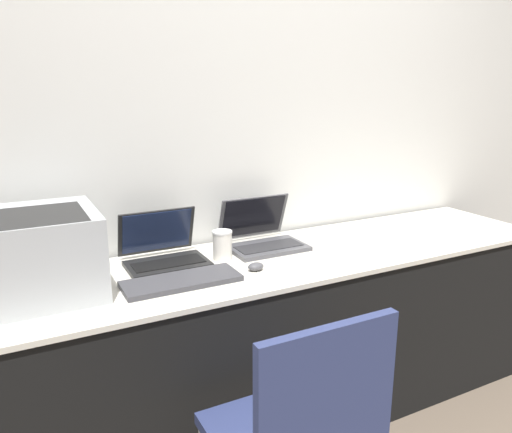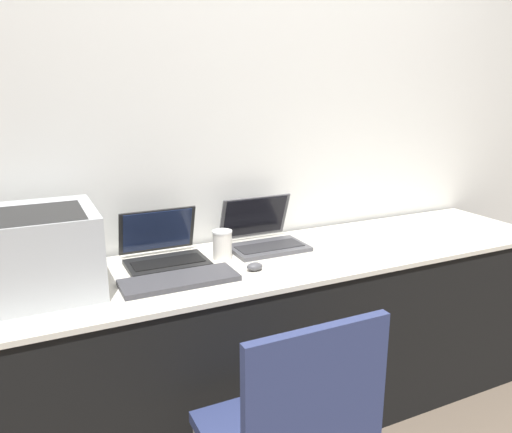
{
  "view_description": "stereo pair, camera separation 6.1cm",
  "coord_description": "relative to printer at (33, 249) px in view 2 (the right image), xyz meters",
  "views": [
    {
      "loc": [
        -1.07,
        -1.44,
        1.47
      ],
      "look_at": [
        -0.16,
        0.33,
        0.95
      ],
      "focal_mm": 35.0,
      "sensor_mm": 36.0,
      "label": 1
    },
    {
      "loc": [
        -1.02,
        -1.47,
        1.47
      ],
      "look_at": [
        -0.16,
        0.33,
        0.95
      ],
      "focal_mm": 35.0,
      "sensor_mm": 36.0,
      "label": 2
    }
  ],
  "objects": [
    {
      "name": "mouse",
      "position": [
        0.78,
        -0.14,
        -0.14
      ],
      "size": [
        0.07,
        0.05,
        0.03
      ],
      "color": "#4C4C51",
      "rests_on": "table"
    },
    {
      "name": "printer",
      "position": [
        0.0,
        0.0,
        0.0
      ],
      "size": [
        0.43,
        0.41,
        0.29
      ],
      "color": "#B2B7BC",
      "rests_on": "table"
    },
    {
      "name": "table",
      "position": [
        1.01,
        -0.04,
        -0.54
      ],
      "size": [
        2.56,
        0.62,
        0.77
      ],
      "color": "black",
      "rests_on": "ground_plane"
    },
    {
      "name": "wall_back",
      "position": [
        1.01,
        0.32,
        0.38
      ],
      "size": [
        8.0,
        0.05,
        2.6
      ],
      "color": "silver",
      "rests_on": "ground_plane"
    },
    {
      "name": "coffee_cup",
      "position": [
        0.72,
        0.04,
        -0.1
      ],
      "size": [
        0.08,
        0.08,
        0.12
      ],
      "color": "white",
      "rests_on": "table"
    },
    {
      "name": "external_keyboard",
      "position": [
        0.48,
        -0.14,
        -0.15
      ],
      "size": [
        0.43,
        0.16,
        0.02
      ],
      "color": "#3D3D42",
      "rests_on": "table"
    },
    {
      "name": "laptop_right",
      "position": [
        0.95,
        0.11,
        -0.11
      ],
      "size": [
        0.33,
        0.29,
        0.22
      ],
      "color": "#4C4C51",
      "rests_on": "table"
    },
    {
      "name": "laptop_left",
      "position": [
        0.49,
        0.11,
        -0.11
      ],
      "size": [
        0.32,
        0.27,
        0.21
      ],
      "color": "black",
      "rests_on": "table"
    }
  ]
}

